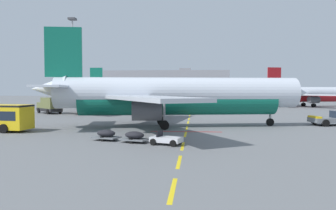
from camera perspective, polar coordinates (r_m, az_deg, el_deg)
ground at (r=58.65m, az=25.72°, el=-2.18°), size 400.00×400.00×0.00m
apron_paint_markings at (r=53.13m, az=3.64°, el=-2.40°), size 8.00×98.64×0.01m
airliner_foreground at (r=41.23m, az=1.02°, el=1.65°), size 34.73×34.11×12.20m
pushback_tug at (r=48.59m, az=27.03°, el=-2.09°), size 6.32×3.81×2.08m
airliner_mid_left at (r=119.13m, az=-5.87°, el=2.35°), size 36.14×36.04×12.70m
airliner_far_center at (r=71.65m, az=-8.54°, el=1.95°), size 29.81×31.73×11.87m
airliner_far_right at (r=100.56m, az=23.70°, el=1.73°), size 30.10×29.21×10.74m
fuel_service_truck at (r=69.18m, az=-19.76°, el=-0.02°), size 6.77×6.52×3.14m
baggage_train at (r=29.42m, az=-5.74°, el=-5.44°), size 8.60×4.26×1.14m
apron_light_mast_near at (r=88.00m, az=-16.13°, el=8.83°), size 1.80×1.80×22.79m
terminal_satellite at (r=175.69m, az=-0.12°, el=3.46°), size 63.25×23.29×16.04m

